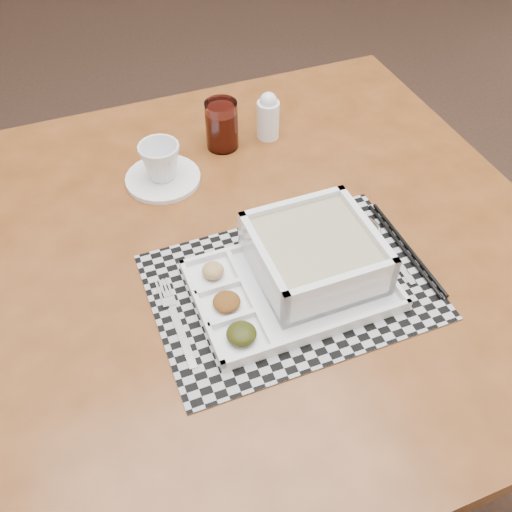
# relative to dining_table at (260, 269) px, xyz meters

# --- Properties ---
(floor) EXTENTS (5.00, 5.00, 0.00)m
(floor) POSITION_rel_dining_table_xyz_m (0.18, 0.84, -0.71)
(floor) COLOR #332019
(floor) RESTS_ON ground
(dining_table) EXTENTS (1.09, 1.09, 0.79)m
(dining_table) POSITION_rel_dining_table_xyz_m (0.00, 0.00, 0.00)
(dining_table) COLOR #53290F
(dining_table) RESTS_ON ground
(placemat) EXTENTS (0.47, 0.34, 0.00)m
(placemat) POSITION_rel_dining_table_xyz_m (0.00, -0.12, 0.08)
(placemat) COLOR #9F9FA6
(placemat) RESTS_ON dining_table
(serving_tray) EXTENTS (0.33, 0.23, 0.09)m
(serving_tray) POSITION_rel_dining_table_xyz_m (0.03, -0.12, 0.12)
(serving_tray) COLOR white
(serving_tray) RESTS_ON placemat
(fork) EXTENTS (0.02, 0.19, 0.00)m
(fork) POSITION_rel_dining_table_xyz_m (-0.20, -0.11, 0.09)
(fork) COLOR silver
(fork) RESTS_ON placemat
(spoon) EXTENTS (0.04, 0.18, 0.01)m
(spoon) POSITION_rel_dining_table_xyz_m (0.20, -0.07, 0.09)
(spoon) COLOR silver
(spoon) RESTS_ON placemat
(chopsticks) EXTENTS (0.03, 0.24, 0.01)m
(chopsticks) POSITION_rel_dining_table_xyz_m (0.22, -0.13, 0.09)
(chopsticks) COLOR black
(chopsticks) RESTS_ON placemat
(saucer) EXTENTS (0.15, 0.15, 0.01)m
(saucer) POSITION_rel_dining_table_xyz_m (-0.11, 0.23, 0.09)
(saucer) COLOR white
(saucer) RESTS_ON dining_table
(cup) EXTENTS (0.10, 0.10, 0.08)m
(cup) POSITION_rel_dining_table_xyz_m (-0.11, 0.23, 0.13)
(cup) COLOR white
(cup) RESTS_ON saucer
(juice_glass) EXTENTS (0.07, 0.07, 0.10)m
(juice_glass) POSITION_rel_dining_table_xyz_m (0.04, 0.29, 0.13)
(juice_glass) COLOR white
(juice_glass) RESTS_ON dining_table
(creamer_bottle) EXTENTS (0.05, 0.05, 0.11)m
(creamer_bottle) POSITION_rel_dining_table_xyz_m (0.14, 0.29, 0.13)
(creamer_bottle) COLOR white
(creamer_bottle) RESTS_ON dining_table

